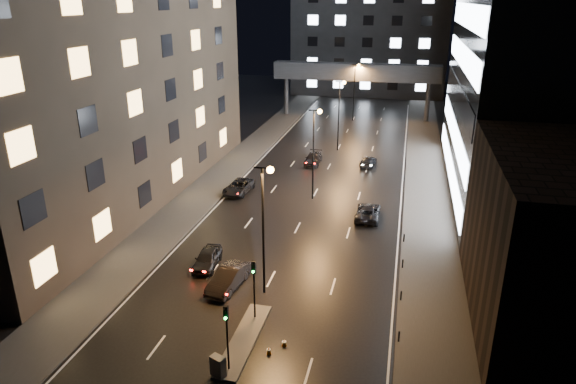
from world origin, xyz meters
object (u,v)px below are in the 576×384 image
utility_cabinet (218,366)px  car_toward_a (368,212)px  car_toward_b (368,161)px  car_away_c (239,187)px  car_away_b (228,278)px  car_away_d (313,159)px  car_away_a (207,259)px

utility_cabinet → car_toward_a: bearing=98.3°
utility_cabinet → car_toward_b: bearing=105.9°
car_away_c → car_toward_a: bearing=-10.1°
car_toward_b → utility_cabinet: 43.51m
car_away_b → car_toward_a: size_ratio=0.95×
car_away_d → utility_cabinet: size_ratio=3.72×
car_away_b → car_toward_a: 18.44m
car_away_b → car_toward_b: 34.39m
car_away_d → utility_cabinet: bearing=-88.2°
car_away_d → car_toward_b: size_ratio=1.11×
car_away_c → car_toward_a: (15.10, -3.94, -0.01)m
car_away_d → car_away_c: bearing=-117.4°
car_away_a → car_toward_b: (10.71, 30.75, -0.11)m
car_toward_a → car_toward_b: (-1.48, 17.60, -0.07)m
car_away_d → car_away_a: bearing=-97.6°
car_away_c → car_toward_b: (13.62, 13.66, -0.09)m
utility_cabinet → car_away_c: bearing=128.8°
car_toward_a → utility_cabinet: 26.45m
car_away_a → car_away_b: bearing=-49.3°
car_away_d → car_toward_b: car_away_d is taller
car_toward_a → utility_cabinet: bearing=75.7°
car_away_a → car_toward_b: size_ratio=1.00×
car_away_a → car_away_b: car_away_b is taller
car_toward_a → utility_cabinet: (-6.59, -25.61, 0.09)m
car_away_a → utility_cabinet: size_ratio=3.34×
car_away_c → utility_cabinet: bearing=-69.4°
car_toward_b → utility_cabinet: utility_cabinet is taller
car_away_c → car_away_b: bearing=-69.3°
car_away_b → car_away_d: bearing=96.8°
car_away_d → car_toward_a: (8.78, -16.77, 0.00)m
car_away_c → car_away_d: 14.30m
car_away_b → car_toward_b: car_away_b is taller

